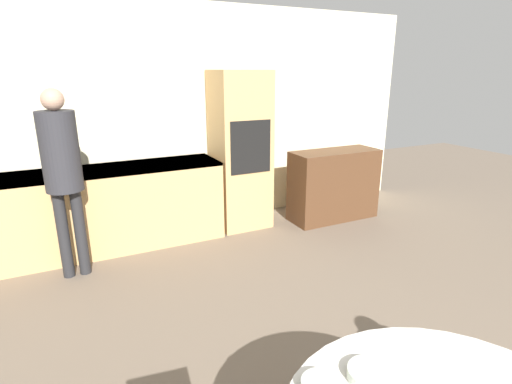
% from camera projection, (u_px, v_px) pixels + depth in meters
% --- Properties ---
extents(wall_back, '(6.73, 0.05, 2.60)m').
position_uv_depth(wall_back, '(168.00, 120.00, 4.63)').
color(wall_back, beige).
rests_on(wall_back, ground_plane).
extents(kitchen_counter, '(2.93, 0.60, 0.88)m').
position_uv_depth(kitchen_counter, '(81.00, 211.00, 4.13)').
color(kitchen_counter, tan).
rests_on(kitchen_counter, ground_plane).
extents(oven_unit, '(0.62, 0.59, 1.86)m').
position_uv_depth(oven_unit, '(240.00, 151.00, 4.77)').
color(oven_unit, tan).
rests_on(oven_unit, ground_plane).
extents(sideboard, '(1.14, 0.45, 0.89)m').
position_uv_depth(sideboard, '(334.00, 185.00, 5.11)').
color(sideboard, '#51331E').
rests_on(sideboard, ground_plane).
extents(person_standing, '(0.32, 0.32, 1.72)m').
position_uv_depth(person_standing, '(62.00, 164.00, 3.48)').
color(person_standing, '#262628').
rests_on(person_standing, ground_plane).
extents(bowl_far, '(0.17, 0.17, 0.04)m').
position_uv_depth(bowl_far, '(370.00, 374.00, 1.50)').
color(bowl_far, silver).
rests_on(bowl_far, dining_table).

